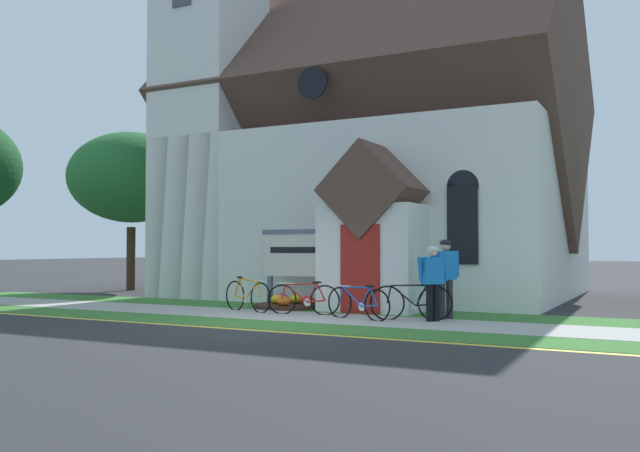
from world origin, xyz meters
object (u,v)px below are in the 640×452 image
at_px(yard_deciduous_tree, 132,178).
at_px(bicycle_orange, 247,296).
at_px(bicycle_silver, 411,302).
at_px(cyclist_in_blue_jersey, 433,278).
at_px(bicycle_black, 358,303).
at_px(cyclist_in_yellow_jersey, 446,272).
at_px(church_sign, 297,256).
at_px(bicycle_white, 304,299).

bearing_deg(yard_deciduous_tree, bicycle_orange, -30.70).
bearing_deg(bicycle_orange, bicycle_silver, 0.01).
relative_size(bicycle_orange, cyclist_in_blue_jersey, 1.05).
xyz_separation_m(bicycle_black, yard_deciduous_tree, (-11.60, 5.46, 3.76)).
distance_m(cyclist_in_yellow_jersey, yard_deciduous_tree, 14.34).
height_order(cyclist_in_blue_jersey, cyclist_in_yellow_jersey, cyclist_in_yellow_jersey).
bearing_deg(yard_deciduous_tree, church_sign, -20.54).
height_order(church_sign, bicycle_silver, church_sign).
relative_size(cyclist_in_yellow_jersey, yard_deciduous_tree, 0.30).
relative_size(church_sign, bicycle_silver, 1.27).
bearing_deg(bicycle_white, yard_deciduous_tree, 153.29).
bearing_deg(church_sign, yard_deciduous_tree, 159.46).
bearing_deg(yard_deciduous_tree, bicycle_silver, -21.61).
xyz_separation_m(cyclist_in_yellow_jersey, yard_deciduous_tree, (-13.26, 4.51, 3.10)).
xyz_separation_m(bicycle_silver, bicycle_black, (-1.05, -0.44, -0.02)).
distance_m(bicycle_orange, cyclist_in_yellow_jersey, 4.88).
bearing_deg(cyclist_in_yellow_jersey, cyclist_in_blue_jersey, -98.15).
height_order(bicycle_silver, yard_deciduous_tree, yard_deciduous_tree).
relative_size(bicycle_white, bicycle_black, 1.01).
distance_m(cyclist_in_blue_jersey, cyclist_in_yellow_jersey, 0.63).
height_order(bicycle_orange, cyclist_in_blue_jersey, cyclist_in_blue_jersey).
height_order(church_sign, bicycle_orange, church_sign).
height_order(bicycle_black, yard_deciduous_tree, yard_deciduous_tree).
distance_m(bicycle_white, bicycle_black, 1.63).
bearing_deg(church_sign, bicycle_orange, -103.71).
bearing_deg(yard_deciduous_tree, bicycle_white, -26.71).
distance_m(bicycle_silver, cyclist_in_yellow_jersey, 1.01).
distance_m(cyclist_in_blue_jersey, yard_deciduous_tree, 14.49).
bearing_deg(bicycle_black, bicycle_silver, 22.69).
distance_m(bicycle_black, cyclist_in_blue_jersey, 1.69).
xyz_separation_m(bicycle_orange, yard_deciduous_tree, (-8.45, 5.02, 3.73)).
xyz_separation_m(church_sign, bicycle_orange, (-0.41, -1.70, -0.96)).
bearing_deg(bicycle_white, cyclist_in_blue_jersey, -1.33).
bearing_deg(bicycle_silver, church_sign, 155.94).
relative_size(bicycle_orange, cyclist_in_yellow_jersey, 0.97).
distance_m(bicycle_black, yard_deciduous_tree, 13.36).
height_order(bicycle_silver, cyclist_in_yellow_jersey, cyclist_in_yellow_jersey).
bearing_deg(church_sign, bicycle_silver, -24.06).
bearing_deg(cyclist_in_blue_jersey, bicycle_black, -167.83).
distance_m(bicycle_white, bicycle_orange, 1.58).
bearing_deg(bicycle_white, bicycle_silver, 0.66).
bearing_deg(church_sign, cyclist_in_blue_jersey, -22.67).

